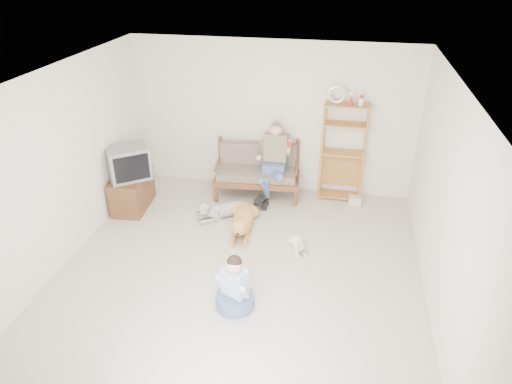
% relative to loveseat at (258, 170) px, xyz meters
% --- Properties ---
extents(floor, '(5.50, 5.50, 0.00)m').
position_rel_loveseat_xyz_m(floor, '(0.19, -2.38, -0.49)').
color(floor, beige).
rests_on(floor, ground).
extents(ceiling, '(5.50, 5.50, 0.00)m').
position_rel_loveseat_xyz_m(ceiling, '(0.19, -2.38, 2.21)').
color(ceiling, white).
rests_on(ceiling, ground).
extents(wall_back, '(5.00, 0.00, 5.00)m').
position_rel_loveseat_xyz_m(wall_back, '(0.19, 0.37, 0.86)').
color(wall_back, beige).
rests_on(wall_back, ground).
extents(wall_front, '(5.00, 0.00, 5.00)m').
position_rel_loveseat_xyz_m(wall_front, '(0.19, -5.13, 0.86)').
color(wall_front, beige).
rests_on(wall_front, ground).
extents(wall_left, '(0.00, 5.50, 5.50)m').
position_rel_loveseat_xyz_m(wall_left, '(-2.31, -2.38, 0.86)').
color(wall_left, beige).
rests_on(wall_left, ground).
extents(wall_right, '(0.00, 5.50, 5.50)m').
position_rel_loveseat_xyz_m(wall_right, '(2.69, -2.38, 0.86)').
color(wall_right, beige).
rests_on(wall_right, ground).
extents(loveseat, '(1.56, 0.84, 0.95)m').
position_rel_loveseat_xyz_m(loveseat, '(0.00, 0.00, 0.00)').
color(loveseat, brown).
rests_on(loveseat, ground).
extents(man, '(0.53, 0.76, 1.23)m').
position_rel_loveseat_xyz_m(man, '(0.29, -0.19, 0.16)').
color(man, '#516495').
rests_on(man, loveseat).
extents(etagere, '(0.77, 0.34, 2.04)m').
position_rel_loveseat_xyz_m(etagere, '(1.46, 0.17, 0.41)').
color(etagere, '#B57439').
rests_on(etagere, ground).
extents(book_stack, '(0.22, 0.16, 0.14)m').
position_rel_loveseat_xyz_m(book_stack, '(1.76, -0.02, -0.42)').
color(book_stack, white).
rests_on(book_stack, ground).
extents(tv_stand, '(0.57, 0.94, 0.60)m').
position_rel_loveseat_xyz_m(tv_stand, '(-2.03, -0.88, -0.19)').
color(tv_stand, brown).
rests_on(tv_stand, ground).
extents(crt_tv, '(0.84, 0.82, 0.55)m').
position_rel_loveseat_xyz_m(crt_tv, '(-2.00, -0.93, 0.39)').
color(crt_tv, slate).
rests_on(crt_tv, tv_stand).
extents(wall_outlet, '(0.12, 0.02, 0.08)m').
position_rel_loveseat_xyz_m(wall_outlet, '(-1.06, 0.35, -0.19)').
color(wall_outlet, white).
rests_on(wall_outlet, ground).
extents(golden_retriever, '(0.41, 1.34, 0.41)m').
position_rel_loveseat_xyz_m(golden_retriever, '(-0.01, -1.23, -0.32)').
color(golden_retriever, '#CC9346').
rests_on(golden_retriever, ground).
extents(shaggy_dog, '(0.90, 0.77, 0.33)m').
position_rel_loveseat_xyz_m(shaggy_dog, '(-0.42, -0.90, -0.35)').
color(shaggy_dog, white).
rests_on(shaggy_dog, ground).
extents(terrier, '(0.30, 0.56, 0.22)m').
position_rel_loveseat_xyz_m(terrier, '(0.95, -1.60, -0.39)').
color(terrier, white).
rests_on(terrier, ground).
extents(child, '(0.49, 0.49, 0.77)m').
position_rel_loveseat_xyz_m(child, '(0.30, -2.96, -0.21)').
color(child, '#516495').
rests_on(child, ground).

